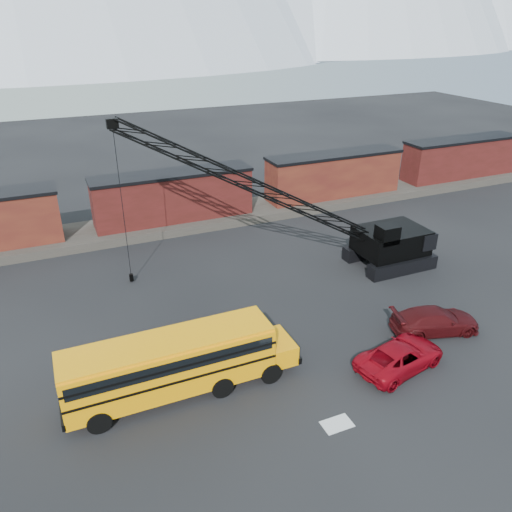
# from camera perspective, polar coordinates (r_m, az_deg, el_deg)

# --- Properties ---
(ground) EXTENTS (160.00, 160.00, 0.00)m
(ground) POSITION_cam_1_polar(r_m,az_deg,el_deg) (26.62, 3.65, -13.38)
(ground) COLOR black
(ground) RESTS_ON ground
(gravel_berm) EXTENTS (120.00, 5.00, 0.70)m
(gravel_berm) POSITION_cam_1_polar(r_m,az_deg,el_deg) (44.51, -9.21, 3.84)
(gravel_berm) COLOR #4E4640
(gravel_berm) RESTS_ON ground
(boxcar_mid) EXTENTS (13.70, 3.10, 4.17)m
(boxcar_mid) POSITION_cam_1_polar(r_m,az_deg,el_deg) (43.68, -9.43, 6.78)
(boxcar_mid) COLOR #511817
(boxcar_mid) RESTS_ON gravel_berm
(boxcar_east_near) EXTENTS (13.70, 3.10, 4.17)m
(boxcar_east_near) POSITION_cam_1_polar(r_m,az_deg,el_deg) (49.74, 8.87, 9.19)
(boxcar_east_near) COLOR #471514
(boxcar_east_near) RESTS_ON gravel_berm
(boxcar_east_far) EXTENTS (13.70, 3.10, 4.17)m
(boxcar_east_far) POSITION_cam_1_polar(r_m,az_deg,el_deg) (59.60, 22.30, 10.37)
(boxcar_east_far) COLOR #511817
(boxcar_east_far) RESTS_ON gravel_berm
(snow_patch) EXTENTS (1.40, 0.90, 0.02)m
(snow_patch) POSITION_cam_1_polar(r_m,az_deg,el_deg) (24.26, 9.24, -18.43)
(snow_patch) COLOR silver
(snow_patch) RESTS_ON ground
(school_bus) EXTENTS (11.65, 2.65, 3.19)m
(school_bus) POSITION_cam_1_polar(r_m,az_deg,el_deg) (24.75, -9.04, -11.89)
(school_bus) COLOR #FF9D05
(school_bus) RESTS_ON ground
(red_pickup) EXTENTS (5.55, 3.40, 1.44)m
(red_pickup) POSITION_cam_1_polar(r_m,az_deg,el_deg) (27.67, 16.15, -10.92)
(red_pickup) COLOR maroon
(red_pickup) RESTS_ON ground
(maroon_suv) EXTENTS (5.53, 3.33, 1.50)m
(maroon_suv) POSITION_cam_1_polar(r_m,az_deg,el_deg) (31.11, 19.79, -6.94)
(maroon_suv) COLOR #3F0B0E
(maroon_suv) RESTS_ON ground
(crawler_crane) EXTENTS (21.44, 7.36, 11.41)m
(crawler_crane) POSITION_cam_1_polar(r_m,az_deg,el_deg) (33.38, 0.20, 7.85)
(crawler_crane) COLOR black
(crawler_crane) RESTS_ON ground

